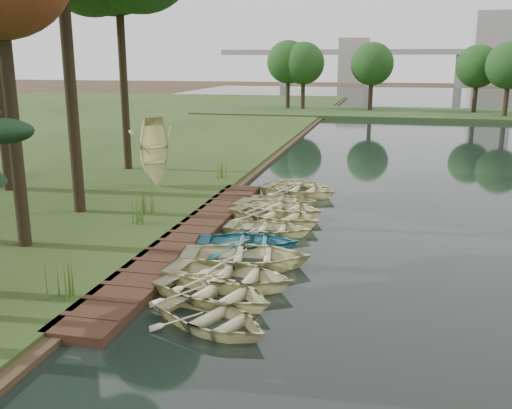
% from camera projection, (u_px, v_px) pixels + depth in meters
% --- Properties ---
extents(ground, '(300.00, 300.00, 0.00)m').
position_uv_depth(ground, '(233.00, 244.00, 19.92)').
color(ground, '#3D2F1D').
extents(boardwalk, '(1.60, 16.00, 0.30)m').
position_uv_depth(boardwalk, '(190.00, 236.00, 20.24)').
color(boardwalk, '#392216').
rests_on(boardwalk, ground).
extents(peninsula, '(50.00, 14.00, 0.45)m').
position_uv_depth(peninsula, '(415.00, 114.00, 65.34)').
color(peninsula, '#2D461F').
rests_on(peninsula, ground).
extents(far_trees, '(45.60, 5.60, 8.80)m').
position_uv_depth(far_trees, '(388.00, 58.00, 64.54)').
color(far_trees, black).
rests_on(far_trees, peninsula).
extents(bridge, '(95.90, 4.00, 8.60)m').
position_uv_depth(bridge, '(425.00, 56.00, 128.82)').
color(bridge, '#A5A5A0').
rests_on(bridge, ground).
extents(building_a, '(10.00, 8.00, 18.00)m').
position_uv_depth(building_a, '(494.00, 49.00, 143.38)').
color(building_a, '#A5A5A0').
rests_on(building_a, ground).
extents(building_b, '(8.00, 8.00, 12.00)m').
position_uv_depth(building_b, '(354.00, 61.00, 156.47)').
color(building_b, '#A5A5A0').
rests_on(building_b, ground).
extents(rowboat_0, '(3.74, 3.31, 0.64)m').
position_uv_depth(rowboat_0, '(212.00, 315.00, 13.48)').
color(rowboat_0, beige).
rests_on(rowboat_0, water).
extents(rowboat_1, '(4.10, 3.48, 0.72)m').
position_uv_depth(rowboat_1, '(213.00, 289.00, 14.93)').
color(rowboat_1, beige).
rests_on(rowboat_1, water).
extents(rowboat_2, '(4.05, 3.09, 0.78)m').
position_uv_depth(rowboat_2, '(229.00, 273.00, 15.99)').
color(rowboat_2, beige).
rests_on(rowboat_2, water).
extents(rowboat_3, '(4.39, 3.41, 0.83)m').
position_uv_depth(rowboat_3, '(246.00, 254.00, 17.48)').
color(rowboat_3, beige).
rests_on(rowboat_3, water).
extents(rowboat_4, '(3.79, 3.00, 0.71)m').
position_uv_depth(rowboat_4, '(248.00, 240.00, 19.02)').
color(rowboat_4, teal).
rests_on(rowboat_4, water).
extents(rowboat_5, '(3.19, 2.29, 0.66)m').
position_uv_depth(rowboat_5, '(268.00, 226.00, 20.65)').
color(rowboat_5, beige).
rests_on(rowboat_5, water).
extents(rowboat_6, '(4.60, 3.99, 0.80)m').
position_uv_depth(rowboat_6, '(275.00, 213.00, 22.17)').
color(rowboat_6, beige).
rests_on(rowboat_6, water).
extents(rowboat_7, '(4.41, 3.60, 0.80)m').
position_uv_depth(rowboat_7, '(278.00, 206.00, 23.29)').
color(rowboat_7, beige).
rests_on(rowboat_7, water).
extents(rowboat_8, '(3.05, 2.21, 0.62)m').
position_uv_depth(rowboat_8, '(283.00, 199.00, 24.83)').
color(rowboat_8, beige).
rests_on(rowboat_8, water).
extents(rowboat_9, '(4.00, 3.19, 0.74)m').
position_uv_depth(rowboat_9, '(298.00, 188.00, 26.62)').
color(rowboat_9, beige).
rests_on(rowboat_9, water).
extents(rowboat_10, '(3.45, 2.85, 0.62)m').
position_uv_depth(rowboat_10, '(300.00, 183.00, 27.90)').
color(rowboat_10, beige).
rests_on(rowboat_10, water).
extents(stored_rowboat, '(4.10, 3.86, 0.69)m').
position_uv_depth(stored_rowboat, '(155.00, 179.00, 27.52)').
color(stored_rowboat, beige).
rests_on(stored_rowboat, bank).
extents(reeds_0, '(0.60, 0.60, 1.03)m').
position_uv_depth(reeds_0, '(59.00, 279.00, 14.53)').
color(reeds_0, '#3F661E').
rests_on(reeds_0, bank).
extents(reeds_1, '(0.60, 0.60, 0.96)m').
position_uv_depth(reeds_1, '(138.00, 211.00, 21.25)').
color(reeds_1, '#3F661E').
rests_on(reeds_1, bank).
extents(reeds_2, '(0.60, 0.60, 1.02)m').
position_uv_depth(reeds_2, '(149.00, 200.00, 22.71)').
color(reeds_2, '#3F661E').
rests_on(reeds_2, bank).
extents(reeds_3, '(0.60, 0.60, 0.96)m').
position_uv_depth(reeds_3, '(223.00, 169.00, 29.45)').
color(reeds_3, '#3F661E').
rests_on(reeds_3, bank).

